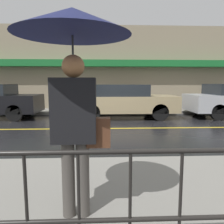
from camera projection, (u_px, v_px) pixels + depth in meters
ground_plane at (108, 128)px, 7.43m from camera, size 80.00×80.00×0.00m
sidewalk_near at (118, 199)px, 2.76m from camera, size 28.00×2.78×0.14m
sidewalk_far at (106, 111)px, 11.55m from camera, size 28.00×1.71×0.14m
lane_marking at (108, 128)px, 7.43m from camera, size 25.20×0.12×0.01m
building_storefront at (106, 68)px, 12.22m from camera, size 28.00×0.85×4.67m
railing_foreground at (130, 196)px, 1.55m from camera, size 12.00×0.04×0.94m
pedestrian at (73, 51)px, 2.10m from camera, size 1.13×1.13×2.10m
car_tan at (123, 101)px, 9.68m from camera, size 4.51×1.92×1.48m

